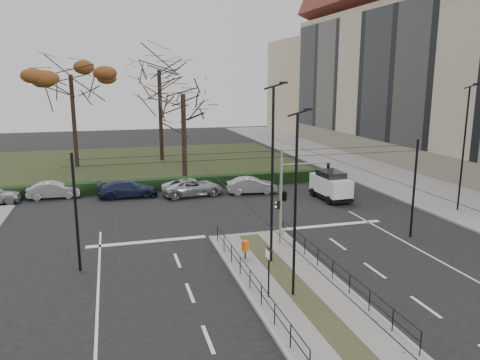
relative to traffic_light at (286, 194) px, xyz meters
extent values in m
plane|color=black|center=(-1.66, -2.72, -3.04)|extent=(140.00, 140.00, 0.00)
cube|color=slate|center=(-1.66, -5.22, -2.97)|extent=(4.40, 15.00, 0.14)
cube|color=slate|center=(16.34, 19.28, -2.97)|extent=(8.00, 90.00, 0.14)
cube|color=#222D16|center=(-7.66, 29.28, -2.99)|extent=(38.00, 26.00, 0.10)
cube|color=black|center=(-7.66, 15.88, -2.54)|extent=(38.00, 1.00, 1.00)
cube|color=tan|center=(26.34, 21.28, 5.96)|extent=(12.00, 52.00, 18.00)
cube|color=black|center=(20.29, 21.28, 6.86)|extent=(0.10, 50.96, 14.76)
cylinder|color=black|center=(-3.71, 1.28, -2.45)|extent=(0.04, 0.04, 0.90)
cylinder|color=black|center=(0.39, -11.92, -2.45)|extent=(0.04, 0.04, 0.90)
cylinder|color=black|center=(0.39, 1.28, -2.45)|extent=(0.04, 0.04, 0.90)
cylinder|color=black|center=(-3.71, -5.32, -2.00)|extent=(0.04, 13.20, 0.04)
cylinder|color=black|center=(0.39, -5.32, -2.00)|extent=(0.04, 13.20, 0.04)
cylinder|color=black|center=(-11.26, -0.72, -0.04)|extent=(0.14, 0.14, 6.00)
cylinder|color=black|center=(7.94, -0.72, -0.04)|extent=(0.14, 0.14, 6.00)
cylinder|color=black|center=(-1.66, -1.72, 2.46)|extent=(20.00, 0.02, 0.02)
cylinder|color=black|center=(-1.66, 0.28, 2.46)|extent=(20.00, 0.02, 0.02)
cylinder|color=black|center=(-5.16, -4.72, 2.26)|extent=(0.02, 34.00, 0.02)
cylinder|color=black|center=(1.84, -4.72, 2.26)|extent=(0.02, 34.00, 0.02)
cylinder|color=gray|center=(-0.29, 0.00, -0.41)|extent=(0.15, 0.15, 4.99)
cylinder|color=gray|center=(1.24, 0.00, 1.70)|extent=(3.07, 0.10, 0.10)
imported|color=black|center=(2.59, 0.00, 1.22)|extent=(0.15, 0.18, 0.86)
imported|color=black|center=(-0.08, 0.00, -0.03)|extent=(0.46, 1.92, 0.77)
cube|color=black|center=(-0.46, 0.00, -0.60)|extent=(0.21, 0.15, 0.48)
sphere|color=#FF0C0C|center=(-0.56, 0.00, -0.46)|extent=(0.11, 0.11, 0.11)
sphere|color=#0CE533|center=(-0.56, 0.00, -0.72)|extent=(0.11, 0.11, 0.11)
cylinder|color=black|center=(-2.91, -1.79, -2.66)|extent=(0.08, 0.08, 0.48)
cylinder|color=#E2520D|center=(-2.91, -1.79, -2.18)|extent=(0.39, 0.39, 0.53)
cylinder|color=black|center=(-3.16, -6.30, -1.87)|extent=(0.07, 0.07, 2.07)
cube|color=black|center=(-3.16, -6.30, -0.94)|extent=(0.10, 0.57, 0.44)
cube|color=beige|center=(-3.23, -6.30, -0.94)|extent=(0.02, 0.50, 0.36)
cylinder|color=black|center=(-2.06, -6.42, 1.07)|extent=(0.12, 0.12, 7.95)
cube|color=black|center=(-1.61, -6.42, 5.20)|extent=(0.35, 0.14, 0.10)
cylinder|color=black|center=(-1.68, -2.40, 1.58)|extent=(0.13, 0.13, 8.96)
cube|color=black|center=(-1.17, -2.40, 6.22)|extent=(0.39, 0.16, 0.11)
cylinder|color=black|center=(14.61, 3.14, 1.49)|extent=(0.13, 0.13, 8.80)
cube|color=black|center=(15.10, 3.14, 6.06)|extent=(0.38, 0.15, 0.11)
imported|color=#9C9EA3|center=(-14.07, 15.28, -2.38)|extent=(4.07, 1.45, 1.34)
imported|color=#1C2341|center=(-8.30, 13.99, -2.35)|extent=(4.78, 1.98, 1.38)
imported|color=#9C9EA3|center=(-3.09, 13.14, -2.34)|extent=(5.30, 2.91, 1.41)
cube|color=silver|center=(7.30, 8.89, -1.87)|extent=(1.88, 4.20, 1.34)
cube|color=black|center=(7.30, 8.89, -1.07)|extent=(1.68, 2.33, 0.63)
cube|color=black|center=(7.30, 8.89, -2.74)|extent=(1.92, 4.28, 0.18)
cylinder|color=black|center=(8.21, 7.56, -2.71)|extent=(0.24, 0.67, 0.66)
cylinder|color=black|center=(6.47, 7.50, -2.71)|extent=(0.24, 0.67, 0.66)
cylinder|color=black|center=(8.12, 10.29, -2.71)|extent=(0.24, 0.67, 0.66)
cylinder|color=black|center=(6.38, 10.23, -2.71)|extent=(0.24, 0.67, 0.66)
cylinder|color=black|center=(-13.07, 29.02, 1.96)|extent=(0.44, 0.44, 9.80)
ellipsoid|color=#533013|center=(-13.07, 29.02, 6.86)|extent=(8.75, 8.75, 6.16)
cylinder|color=black|center=(-3.66, 30.84, 2.24)|extent=(0.44, 0.44, 10.36)
cylinder|color=black|center=(-3.01, 17.65, 1.08)|extent=(0.44, 0.44, 8.05)
imported|color=#9C9EA3|center=(1.81, 12.50, -2.36)|extent=(4.28, 1.93, 1.36)
camera|label=1|loc=(-9.44, -24.15, 6.40)|focal=35.00mm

